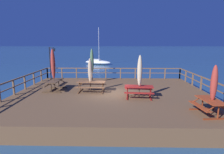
% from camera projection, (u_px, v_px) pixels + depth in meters
% --- Properties ---
extents(ground_plane, '(600.00, 600.00, 0.00)m').
position_uv_depth(ground_plane, '(112.00, 104.00, 13.45)').
color(ground_plane, navy).
extents(wooden_deck, '(13.83, 11.27, 0.89)m').
position_uv_depth(wooden_deck, '(112.00, 98.00, 13.36)').
color(wooden_deck, brown).
rests_on(wooden_deck, ground).
extents(railing_waterside_far, '(13.63, 0.10, 1.09)m').
position_uv_depth(railing_waterside_far, '(113.00, 71.00, 18.55)').
color(railing_waterside_far, brown).
rests_on(railing_waterside_far, wooden_deck).
extents(railing_side_left, '(0.10, 11.07, 1.09)m').
position_uv_depth(railing_side_left, '(19.00, 82.00, 13.31)').
color(railing_side_left, brown).
rests_on(railing_side_left, wooden_deck).
extents(railing_side_right, '(0.10, 11.07, 1.09)m').
position_uv_depth(railing_side_right, '(206.00, 83.00, 13.00)').
color(railing_side_right, brown).
rests_on(railing_side_right, wooden_deck).
extents(picnic_table_front_left, '(1.98, 1.56, 0.78)m').
position_uv_depth(picnic_table_front_left, '(139.00, 89.00, 12.03)').
color(picnic_table_front_left, maroon).
rests_on(picnic_table_front_left, wooden_deck).
extents(picnic_table_back_left, '(1.55, 1.81, 0.78)m').
position_uv_depth(picnic_table_back_left, '(210.00, 104.00, 9.12)').
color(picnic_table_back_left, '#993819').
rests_on(picnic_table_back_left, wooden_deck).
extents(picnic_table_mid_centre, '(1.48, 1.95, 0.78)m').
position_uv_depth(picnic_table_mid_centre, '(55.00, 83.00, 13.88)').
color(picnic_table_mid_centre, brown).
rests_on(picnic_table_mid_centre, wooden_deck).
extents(picnic_table_back_right, '(2.14, 1.50, 0.78)m').
position_uv_depth(picnic_table_back_right, '(91.00, 84.00, 13.48)').
color(picnic_table_back_right, brown).
rests_on(picnic_table_back_right, wooden_deck).
extents(patio_umbrella_short_front, '(0.32, 0.32, 2.81)m').
position_uv_depth(patio_umbrella_short_front, '(140.00, 71.00, 11.73)').
color(patio_umbrella_short_front, '#4C3828').
rests_on(patio_umbrella_short_front, wooden_deck).
extents(patio_umbrella_tall_back_right, '(0.32, 0.32, 2.52)m').
position_uv_depth(patio_umbrella_tall_back_right, '(214.00, 83.00, 8.91)').
color(patio_umbrella_tall_back_right, '#4C3828').
rests_on(patio_umbrella_tall_back_right, wooden_deck).
extents(patio_umbrella_short_back, '(0.32, 0.32, 3.14)m').
position_uv_depth(patio_umbrella_short_back, '(53.00, 64.00, 13.63)').
color(patio_umbrella_short_back, '#4C3828').
rests_on(patio_umbrella_short_back, wooden_deck).
extents(patio_umbrella_tall_mid_left, '(0.32, 0.32, 2.48)m').
position_uv_depth(patio_umbrella_tall_mid_left, '(90.00, 71.00, 13.34)').
color(patio_umbrella_tall_mid_left, '#4C3828').
rests_on(patio_umbrella_tall_mid_left, wooden_deck).
extents(patio_umbrella_short_mid, '(0.32, 0.32, 3.08)m').
position_uv_depth(patio_umbrella_short_mid, '(92.00, 61.00, 16.28)').
color(patio_umbrella_short_mid, '#4C3828').
rests_on(patio_umbrella_short_mid, wooden_deck).
extents(lamp_post_hooked, '(0.65, 0.36, 3.20)m').
position_uv_depth(lamp_post_hooked, '(51.00, 58.00, 17.82)').
color(lamp_post_hooked, black).
rests_on(lamp_post_hooked, wooden_deck).
extents(sailboat_distant, '(6.19, 3.85, 7.72)m').
position_uv_depth(sailboat_distant, '(98.00, 62.00, 39.12)').
color(sailboat_distant, white).
rests_on(sailboat_distant, ground).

